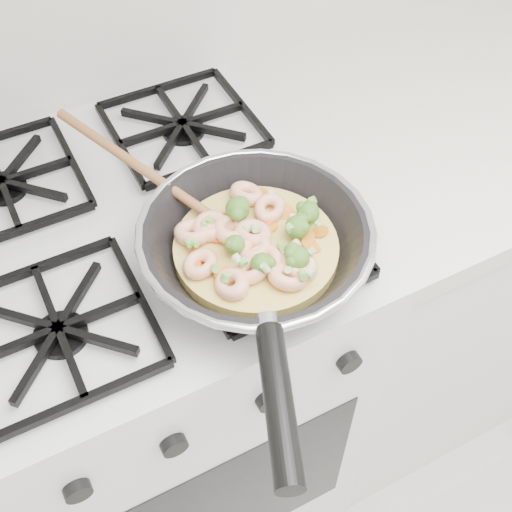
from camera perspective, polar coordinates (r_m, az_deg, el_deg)
name	(u,v)px	position (r m, az deg, el deg)	size (l,w,h in m)	color
stove	(163,371)	(1.35, -8.04, -9.80)	(0.60, 0.60, 0.92)	silver
counter_right	(478,236)	(1.65, 18.60, 1.65)	(1.00, 0.60, 0.90)	silver
skillet	(255,245)	(0.87, -0.07, 0.98)	(0.33, 0.63, 0.10)	black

